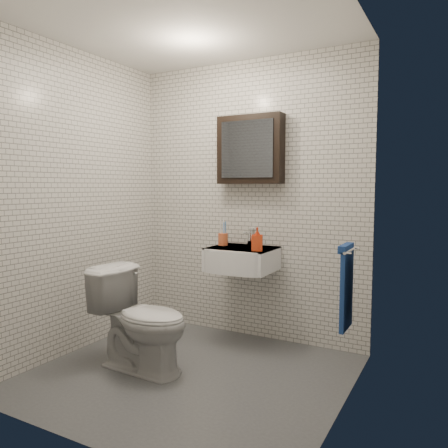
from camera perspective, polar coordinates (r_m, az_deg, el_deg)
name	(u,v)px	position (r m, az deg, el deg)	size (l,w,h in m)	color
ground	(189,374)	(3.39, -4.58, -18.96)	(2.20, 2.00, 0.01)	#494C50
room_shell	(188,174)	(3.10, -4.77, 6.56)	(2.22, 2.02, 2.51)	silver
washbasin	(240,259)	(3.76, 2.12, -4.57)	(0.55, 0.50, 0.20)	white
faucet	(250,238)	(3.92, 3.41, -1.81)	(0.06, 0.20, 0.15)	silver
mirror_cabinet	(250,150)	(3.90, 3.44, 9.67)	(0.60, 0.15, 0.60)	black
towel_rail	(347,283)	(3.08, 15.71, -7.48)	(0.09, 0.30, 0.58)	silver
toothbrush_cup	(223,239)	(3.92, -0.12, -1.92)	(0.10, 0.10, 0.24)	#CF5C33
soap_bottle	(257,239)	(3.58, 4.35, -1.98)	(0.09, 0.09, 0.19)	orange
toilet	(142,319)	(3.40, -10.68, -12.14)	(0.43, 0.76, 0.77)	silver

